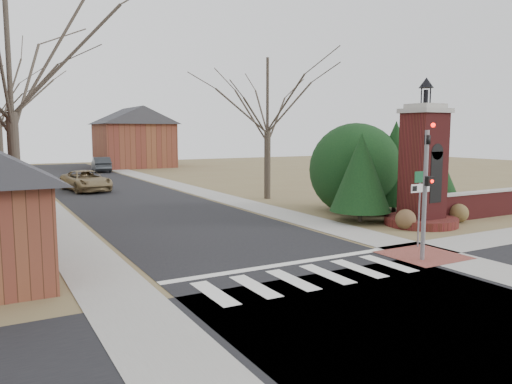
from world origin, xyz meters
TOP-DOWN VIEW (x-y plane):
  - ground at (0.00, 0.00)m, footprint 120.00×120.00m
  - main_street at (0.00, 22.00)m, footprint 8.00×70.00m
  - cross_street at (0.00, -3.00)m, footprint 120.00×8.00m
  - crosswalk_zone at (0.00, 0.80)m, footprint 8.00×2.20m
  - stop_bar at (0.00, 2.30)m, footprint 8.00×0.35m
  - sidewalk_right_main at (5.20, 22.00)m, footprint 2.00×60.00m
  - sidewalk_left at (-5.20, 22.00)m, footprint 2.00×60.00m
  - curb_apron at (4.80, 1.00)m, footprint 2.40×2.40m
  - traffic_signal_pole at (4.30, 0.57)m, footprint 0.28×0.41m
  - sign_post at (5.59, 1.99)m, footprint 0.90×0.07m
  - brick_gate_monument at (9.00, 4.99)m, footprint 3.20×3.20m
  - brick_garden_wall at (13.50, 5.00)m, footprint 7.50×0.50m
  - house_distant_right at (7.99, 47.99)m, footprint 8.80×8.80m
  - evergreen_near at (7.20, 7.00)m, footprint 2.80×2.80m
  - evergreen_mid at (10.50, 8.20)m, footprint 3.40×3.40m
  - evergreen_far at (12.50, 7.20)m, footprint 2.40×2.40m
  - evergreen_mass at (9.00, 9.50)m, footprint 4.80×4.80m
  - bare_tree_0 at (-7.00, 9.00)m, footprint 8.05×8.05m
  - bare_tree_3 at (7.50, 16.00)m, footprint 7.00×7.00m
  - pickup_truck at (-1.60, 25.64)m, footprint 3.09×5.48m
  - distant_car at (2.99, 42.41)m, footprint 2.12×4.82m
  - dry_shrub_left at (7.65, 4.60)m, footprint 0.87×0.87m
  - dry_shrub_right at (11.00, 4.60)m, footprint 0.87×0.87m

SIDE VIEW (x-z plane):
  - ground at x=0.00m, z-range 0.00..0.00m
  - main_street at x=0.00m, z-range 0.00..0.01m
  - cross_street at x=0.00m, z-range 0.00..0.01m
  - crosswalk_zone at x=0.00m, z-range 0.00..0.02m
  - stop_bar at x=0.00m, z-range 0.00..0.02m
  - sidewalk_right_main at x=5.20m, z-range 0.00..0.02m
  - sidewalk_left at x=-5.20m, z-range 0.00..0.02m
  - curb_apron at x=4.80m, z-range 0.00..0.02m
  - dry_shrub_right at x=11.00m, z-range 0.00..0.87m
  - dry_shrub_left at x=7.65m, z-range 0.00..0.87m
  - brick_garden_wall at x=13.50m, z-range 0.01..1.31m
  - pickup_truck at x=-1.60m, z-range 0.00..1.45m
  - distant_car at x=2.99m, z-range 0.00..1.54m
  - evergreen_far at x=12.50m, z-range 0.25..3.55m
  - sign_post at x=5.59m, z-range 0.57..3.32m
  - brick_gate_monument at x=9.00m, z-range -1.07..5.40m
  - evergreen_near at x=7.20m, z-range 0.25..4.35m
  - evergreen_mass at x=9.00m, z-range 0.00..4.80m
  - traffic_signal_pole at x=4.30m, z-range 0.34..4.84m
  - evergreen_mid at x=10.50m, z-range 0.25..4.95m
  - house_distant_right at x=7.99m, z-range 0.00..7.30m
  - bare_tree_3 at x=7.50m, z-range 1.84..11.54m
  - bare_tree_0 at x=-7.00m, z-range 2.12..13.27m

